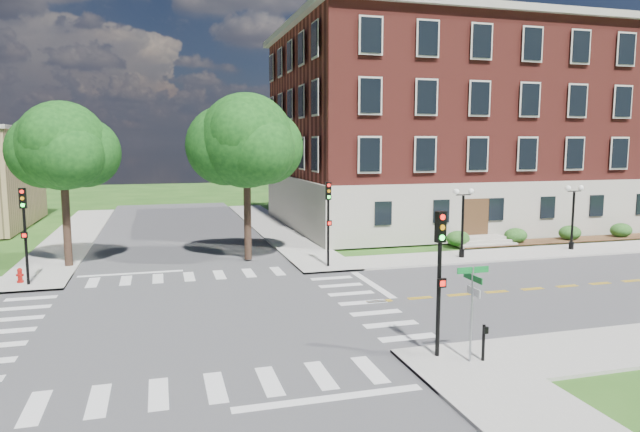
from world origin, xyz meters
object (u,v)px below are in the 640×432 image
object	(u,v)px
push_button_post	(484,341)
twin_lamp_west	(463,218)
twin_lamp_east	(573,213)
traffic_signal_se	(440,265)
fire_hydrant	(20,276)
traffic_signal_ne	(328,213)
street_sign_pole	(472,295)
traffic_signal_nw	(24,223)

from	to	relation	value
push_button_post	twin_lamp_west	bearing A→B (deg)	62.57
twin_lamp_east	push_button_post	size ratio (longest dim) A/B	3.53
traffic_signal_se	fire_hydrant	bearing A→B (deg)	136.46
twin_lamp_east	traffic_signal_se	bearing A→B (deg)	-139.66
traffic_signal_ne	twin_lamp_west	world-z (taller)	traffic_signal_ne
twin_lamp_east	fire_hydrant	xyz separation A→B (m)	(-32.96, -0.05, -2.06)
street_sign_pole	push_button_post	world-z (taller)	street_sign_pole
twin_lamp_east	street_sign_pole	size ratio (longest dim) A/B	1.36
push_button_post	fire_hydrant	size ratio (longest dim) A/B	1.60
twin_lamp_east	street_sign_pole	distance (m)	22.76
traffic_signal_nw	twin_lamp_west	world-z (taller)	traffic_signal_nw
twin_lamp_east	fire_hydrant	world-z (taller)	twin_lamp_east
traffic_signal_nw	street_sign_pole	distance (m)	21.78
traffic_signal_se	twin_lamp_west	world-z (taller)	traffic_signal_se
traffic_signal_ne	traffic_signal_nw	size ratio (longest dim) A/B	1.00
fire_hydrant	traffic_signal_se	bearing A→B (deg)	-43.54
twin_lamp_east	street_sign_pole	bearing A→B (deg)	-136.99
traffic_signal_se	twin_lamp_east	xyz separation A→B (m)	(17.44, 14.81, -0.66)
traffic_signal_se	traffic_signal_nw	world-z (taller)	same
traffic_signal_se	traffic_signal_ne	world-z (taller)	same
street_sign_pole	traffic_signal_nw	bearing A→B (deg)	136.71
traffic_signal_ne	street_sign_pole	world-z (taller)	traffic_signal_ne
twin_lamp_east	street_sign_pole	world-z (taller)	twin_lamp_east
twin_lamp_west	push_button_post	distance (m)	17.22
twin_lamp_west	street_sign_pole	bearing A→B (deg)	-118.81
traffic_signal_ne	street_sign_pole	bearing A→B (deg)	-88.85
traffic_signal_se	street_sign_pole	xyz separation A→B (m)	(0.79, -0.72, -0.88)
traffic_signal_ne	twin_lamp_east	size ratio (longest dim) A/B	1.13
traffic_signal_ne	push_button_post	size ratio (longest dim) A/B	4.00
twin_lamp_west	street_sign_pole	xyz separation A→B (m)	(-8.32, -15.13, -0.21)
twin_lamp_west	fire_hydrant	size ratio (longest dim) A/B	5.64
twin_lamp_west	street_sign_pole	world-z (taller)	twin_lamp_west
traffic_signal_ne	twin_lamp_east	distance (m)	16.97
twin_lamp_east	push_button_post	world-z (taller)	twin_lamp_east
traffic_signal_ne	twin_lamp_west	size ratio (longest dim) A/B	1.13
traffic_signal_se	twin_lamp_east	distance (m)	22.88
twin_lamp_east	push_button_post	bearing A→B (deg)	-136.10
traffic_signal_nw	twin_lamp_east	world-z (taller)	traffic_signal_nw
traffic_signal_nw	push_button_post	bearing A→B (deg)	-42.68
traffic_signal_se	push_button_post	bearing A→B (deg)	-33.20
traffic_signal_nw	fire_hydrant	size ratio (longest dim) A/B	6.40
traffic_signal_ne	traffic_signal_nw	distance (m)	15.54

